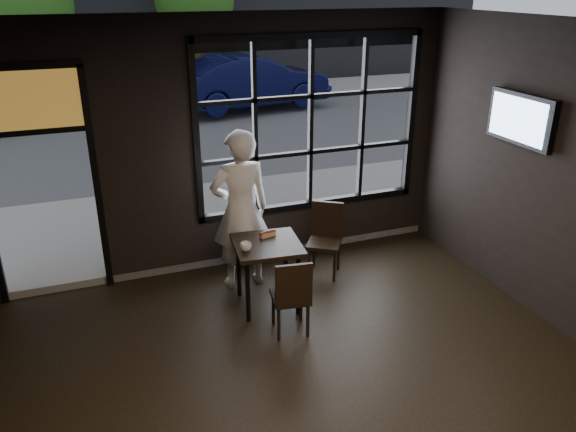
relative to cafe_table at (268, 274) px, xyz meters
name	(u,v)px	position (x,y,z in m)	size (l,w,h in m)	color
ceiling	(356,38)	(-0.20, -2.34, 2.81)	(6.00, 7.00, 0.02)	black
window_frame	(310,125)	(1.00, 1.16, 1.40)	(3.06, 0.12, 2.28)	black
stained_transom	(25,100)	(-2.30, 1.16, 1.95)	(1.20, 0.06, 0.70)	orange
street_asphalt	(109,65)	(-0.20, 21.66, -0.42)	(60.00, 41.00, 0.04)	#545456
cafe_table	(268,274)	(0.00, 0.00, 0.00)	(0.74, 0.74, 0.80)	black
chair_near	(290,294)	(0.05, -0.59, 0.05)	(0.39, 0.39, 0.89)	black
chair_window	(324,241)	(0.91, 0.44, 0.07)	(0.40, 0.40, 0.94)	black
man	(240,210)	(-0.13, 0.59, 0.59)	(0.72, 0.47, 1.98)	silver
hotdog	(268,234)	(0.06, 0.16, 0.42)	(0.20, 0.08, 0.06)	tan
cup	(246,247)	(-0.28, -0.10, 0.44)	(0.12, 0.12, 0.10)	silver
tv	(521,119)	(2.73, -0.64, 1.72)	(0.11, 0.96, 0.56)	black
navy_car	(250,81)	(2.92, 10.14, 0.45)	(1.59, 4.56, 1.50)	black
tree_left	(27,4)	(-2.69, 12.17, 2.51)	(2.42, 2.42, 4.13)	#332114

